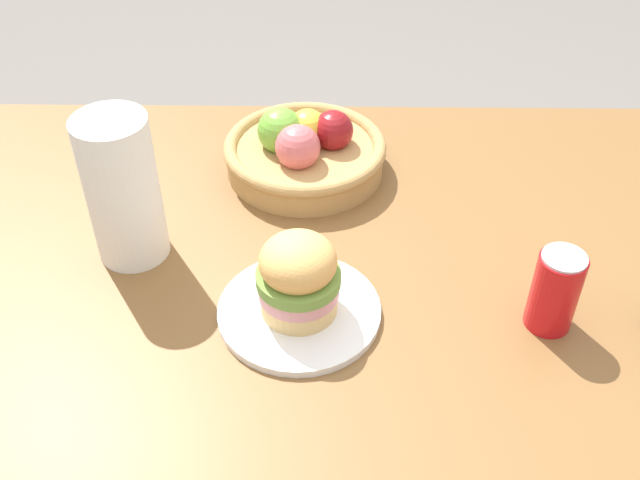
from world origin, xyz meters
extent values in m
cube|color=brown|center=(0.00, 0.00, 0.73)|extent=(1.40, 0.90, 0.04)
cylinder|color=brown|center=(-0.62, 0.37, 0.35)|extent=(0.07, 0.07, 0.71)
cylinder|color=brown|center=(0.62, 0.37, 0.35)|extent=(0.07, 0.07, 0.71)
cylinder|color=white|center=(-0.05, -0.14, 0.76)|extent=(0.24, 0.24, 0.01)
cylinder|color=#E5BC75|center=(-0.05, -0.14, 0.78)|extent=(0.11, 0.11, 0.03)
cylinder|color=pink|center=(-0.05, -0.14, 0.80)|extent=(0.11, 0.11, 0.02)
cylinder|color=olive|center=(-0.05, -0.14, 0.82)|extent=(0.12, 0.12, 0.02)
ellipsoid|color=#EAAD5D|center=(-0.05, -0.14, 0.85)|extent=(0.11, 0.11, 0.08)
cylinder|color=red|center=(0.31, -0.15, 0.81)|extent=(0.07, 0.07, 0.12)
cylinder|color=silver|center=(0.31, -0.15, 0.87)|extent=(0.06, 0.06, 0.00)
cylinder|color=tan|center=(-0.05, 0.22, 0.78)|extent=(0.28, 0.28, 0.05)
torus|color=tan|center=(-0.05, 0.22, 0.80)|extent=(0.29, 0.29, 0.02)
sphere|color=maroon|center=(0.00, 0.24, 0.83)|extent=(0.07, 0.07, 0.07)
sphere|color=gold|center=(-0.04, 0.24, 0.83)|extent=(0.07, 0.07, 0.07)
sphere|color=#6BAD38|center=(-0.09, 0.23, 0.83)|extent=(0.08, 0.08, 0.08)
sphere|color=#D16066|center=(-0.06, 0.18, 0.83)|extent=(0.08, 0.08, 0.08)
cylinder|color=white|center=(-0.31, 0.00, 0.87)|extent=(0.11, 0.11, 0.24)
camera|label=1|loc=(-0.01, -0.88, 1.53)|focal=41.50mm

